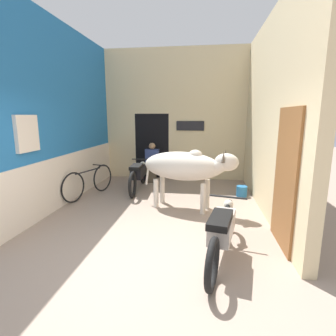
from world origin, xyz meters
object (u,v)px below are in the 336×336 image
plastic_stool (142,172)px  bucket (242,191)px  motorcycle_near (222,230)px  shopkeeper_seated (152,161)px  cow (186,167)px  bicycle (89,182)px  motorcycle_far (138,174)px

plastic_stool → bucket: (2.85, -1.35, -0.11)m
motorcycle_near → shopkeeper_seated: shopkeeper_seated is taller
motorcycle_near → cow: bearing=108.2°
motorcycle_near → bicycle: motorcycle_near is taller
plastic_stool → shopkeeper_seated: bearing=-27.1°
shopkeeper_seated → bucket: size_ratio=4.54×
motorcycle_far → shopkeeper_seated: size_ratio=1.74×
cow → shopkeeper_seated: 2.54m
shopkeeper_seated → plastic_stool: size_ratio=2.59×
motorcycle_near → bucket: size_ratio=7.83×
cow → motorcycle_near: (0.65, -1.97, -0.49)m
motorcycle_far → bicycle: size_ratio=1.20×
shopkeeper_seated → bucket: 2.81m
shopkeeper_seated → bucket: bearing=-25.0°
motorcycle_far → bucket: bearing=-4.4°
bicycle → motorcycle_far: bearing=33.8°
cow → motorcycle_near: 2.13m
motorcycle_far → bicycle: motorcycle_far is taller
motorcycle_far → bucket: 2.72m
shopkeeper_seated → bucket: (2.51, -1.17, -0.49)m
cow → shopkeeper_seated: cow is taller
motorcycle_near → plastic_stool: bearing=116.4°
motorcycle_near → plastic_stool: 4.88m
cow → bicycle: size_ratio=1.22×
cow → bicycle: bearing=167.4°
shopkeeper_seated → motorcycle_far: bearing=-100.7°
motorcycle_near → shopkeeper_seated: (-1.83, 4.19, 0.19)m
motorcycle_near → bucket: motorcycle_near is taller
motorcycle_far → plastic_stool: size_ratio=4.51×
bicycle → shopkeeper_seated: shopkeeper_seated is taller
motorcycle_near → bucket: bearing=77.3°
plastic_stool → motorcycle_far: bearing=-81.9°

